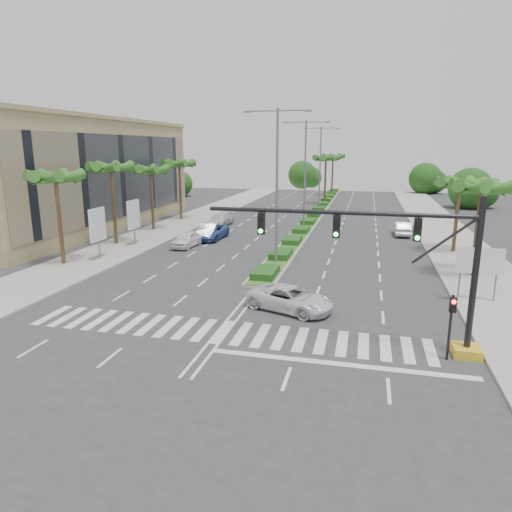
{
  "coord_description": "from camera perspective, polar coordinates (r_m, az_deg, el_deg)",
  "views": [
    {
      "loc": [
        6.77,
        -20.66,
        9.16
      ],
      "look_at": [
        0.68,
        4.39,
        3.0
      ],
      "focal_mm": 32.0,
      "sensor_mm": 36.0,
      "label": 1
    }
  ],
  "objects": [
    {
      "name": "ground",
      "position": [
        23.59,
        -4.19,
        -9.44
      ],
      "size": [
        160.0,
        160.0,
        0.0
      ],
      "primitive_type": "plane",
      "color": "#333335",
      "rests_on": "ground"
    },
    {
      "name": "footpath_right",
      "position": [
        42.51,
        24.75,
        -0.16
      ],
      "size": [
        6.0,
        120.0,
        0.15
      ],
      "primitive_type": "cube",
      "color": "gray",
      "rests_on": "ground"
    },
    {
      "name": "footpath_left",
      "position": [
        47.1,
        -14.45,
        1.88
      ],
      "size": [
        6.0,
        120.0,
        0.15
      ],
      "primitive_type": "cube",
      "color": "gray",
      "rests_on": "ground"
    },
    {
      "name": "median",
      "position": [
        66.63,
        7.74,
        5.5
      ],
      "size": [
        2.2,
        75.0,
        0.2
      ],
      "primitive_type": "cube",
      "color": "gray",
      "rests_on": "ground"
    },
    {
      "name": "median_grass",
      "position": [
        66.61,
        7.74,
        5.6
      ],
      "size": [
        1.8,
        75.0,
        0.04
      ],
      "primitive_type": "cube",
      "color": "#3A5E20",
      "rests_on": "median"
    },
    {
      "name": "building",
      "position": [
        57.11,
        -21.68,
        9.33
      ],
      "size": [
        12.0,
        36.0,
        12.0
      ],
      "primitive_type": "cube",
      "color": "tan",
      "rests_on": "ground"
    },
    {
      "name": "signal_gantry",
      "position": [
        21.58,
        19.82,
        -2.7
      ],
      "size": [
        12.6,
        1.2,
        7.2
      ],
      "color": "gold",
      "rests_on": "ground"
    },
    {
      "name": "pedestrian_signal",
      "position": [
        21.55,
        23.23,
        -6.98
      ],
      "size": [
        0.28,
        0.36,
        3.0
      ],
      "color": "black",
      "rests_on": "ground"
    },
    {
      "name": "direction_sign",
      "position": [
        30.18,
        26.16,
        -0.8
      ],
      "size": [
        2.7,
        0.11,
        3.4
      ],
      "color": "slate",
      "rests_on": "ground"
    },
    {
      "name": "billboard_near",
      "position": [
        39.47,
        -19.2,
        3.65
      ],
      "size": [
        0.18,
        2.1,
        4.35
      ],
      "color": "slate",
      "rests_on": "ground"
    },
    {
      "name": "billboard_far",
      "position": [
        44.56,
        -15.06,
        4.98
      ],
      "size": [
        0.18,
        2.1,
        4.35
      ],
      "color": "slate",
      "rests_on": "ground"
    },
    {
      "name": "palm_left_near",
      "position": [
        38.57,
        -23.77,
        8.64
      ],
      "size": [
        4.57,
        4.68,
        7.55
      ],
      "color": "brown",
      "rests_on": "ground"
    },
    {
      "name": "palm_left_mid",
      "position": [
        45.17,
        -17.65,
        10.17
      ],
      "size": [
        4.57,
        4.68,
        7.95
      ],
      "color": "brown",
      "rests_on": "ground"
    },
    {
      "name": "palm_left_far",
      "position": [
        52.21,
        -13.03,
        10.17
      ],
      "size": [
        4.57,
        4.68,
        7.35
      ],
      "color": "brown",
      "rests_on": "ground"
    },
    {
      "name": "palm_left_end",
      "position": [
        59.45,
        -9.57,
        11.06
      ],
      "size": [
        4.57,
        4.68,
        7.75
      ],
      "color": "brown",
      "rests_on": "ground"
    },
    {
      "name": "palm_right_near",
      "position": [
        35.63,
        26.37,
        7.3
      ],
      "size": [
        4.57,
        4.68,
        7.05
      ],
      "color": "brown",
      "rests_on": "ground"
    },
    {
      "name": "palm_right_far",
      "position": [
        43.48,
        24.11,
        8.0
      ],
      "size": [
        4.57,
        4.68,
        6.75
      ],
      "color": "brown",
      "rests_on": "ground"
    },
    {
      "name": "palm_median_a",
      "position": [
        75.99,
        8.73,
        11.78
      ],
      "size": [
        4.57,
        4.68,
        8.05
      ],
      "color": "brown",
      "rests_on": "ground"
    },
    {
      "name": "palm_median_b",
      "position": [
        90.94,
        9.6,
        12.0
      ],
      "size": [
        4.57,
        4.68,
        8.05
      ],
      "color": "brown",
      "rests_on": "ground"
    },
    {
      "name": "streetlight_near",
      "position": [
        35.39,
        2.64,
        9.61
      ],
      "size": [
        5.1,
        0.25,
        12.0
      ],
      "color": "slate",
      "rests_on": "ground"
    },
    {
      "name": "streetlight_mid",
      "position": [
        51.17,
        6.15,
        10.72
      ],
      "size": [
        5.1,
        0.25,
        12.0
      ],
      "color": "slate",
      "rests_on": "ground"
    },
    {
      "name": "streetlight_far",
      "position": [
        67.05,
        8.02,
        11.29
      ],
      "size": [
        5.1,
        0.25,
        12.0
      ],
      "color": "slate",
      "rests_on": "ground"
    },
    {
      "name": "car_parked_a",
      "position": [
        43.4,
        -8.65,
        2.08
      ],
      "size": [
        2.05,
        4.42,
        1.47
      ],
      "primitive_type": "imported",
      "rotation": [
        0.0,
        0.0,
        -0.08
      ],
      "color": "white",
      "rests_on": "ground"
    },
    {
      "name": "car_parked_b",
      "position": [
        46.8,
        -5.98,
        3.09
      ],
      "size": [
        2.25,
        5.09,
        1.62
      ],
      "primitive_type": "imported",
      "rotation": [
        0.0,
        0.0,
        0.11
      ],
      "color": "#B6B5BA",
      "rests_on": "ground"
    },
    {
      "name": "car_parked_c",
      "position": [
        46.72,
        -5.72,
        3.0
      ],
      "size": [
        2.68,
        5.48,
        1.5
      ],
      "primitive_type": "imported",
      "rotation": [
        0.0,
        0.0,
        -0.04
      ],
      "color": "#304B94",
      "rests_on": "ground"
    },
    {
      "name": "car_parked_d",
      "position": [
        55.04,
        -4.43,
        4.59
      ],
      "size": [
        2.42,
        5.22,
        1.47
      ],
      "primitive_type": "imported",
      "rotation": [
        0.0,
        0.0,
        -0.07
      ],
      "color": "silver",
      "rests_on": "ground"
    },
    {
      "name": "car_crossing",
      "position": [
        26.33,
        4.29,
        -5.34
      ],
      "size": [
        5.53,
        3.96,
        1.4
      ],
      "primitive_type": "imported",
      "rotation": [
        0.0,
        0.0,
        1.21
      ],
      "color": "white",
      "rests_on": "ground"
    },
    {
      "name": "car_right",
      "position": [
        51.09,
        17.8,
        3.3
      ],
      "size": [
        1.62,
        4.51,
        1.48
      ],
      "primitive_type": "imported",
      "rotation": [
        0.0,
        0.0,
        3.16
      ],
      "color": "silver",
      "rests_on": "ground"
    }
  ]
}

